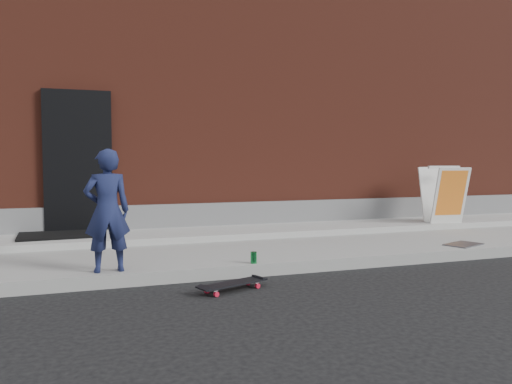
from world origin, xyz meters
name	(u,v)px	position (x,y,z in m)	size (l,w,h in m)	color
ground	(300,274)	(0.00, 0.00, 0.00)	(80.00, 80.00, 0.00)	black
sidewalk	(260,248)	(0.00, 1.50, 0.07)	(20.00, 3.00, 0.15)	gray
apron	(242,232)	(0.00, 2.40, 0.20)	(20.00, 1.20, 0.10)	gray
building	(188,117)	(0.00, 6.99, 2.50)	(20.00, 8.10, 5.00)	#5F261A
child	(107,211)	(-2.27, 0.20, 0.84)	(0.50, 0.33, 1.38)	#171D41
skateboard	(233,284)	(-1.02, -0.51, 0.07)	(0.81, 0.46, 0.09)	red
pizza_sign	(444,194)	(3.77, 1.98, 0.78)	(0.72, 0.82, 1.05)	silver
soda_can	(254,258)	(-0.58, 0.10, 0.22)	(0.08, 0.08, 0.14)	#197D38
doormat	(59,235)	(-2.90, 2.57, 0.27)	(1.15, 0.93, 0.03)	black
utility_plate	(463,244)	(2.79, 0.34, 0.16)	(0.56, 0.36, 0.02)	#4D4D52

